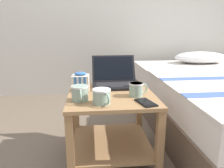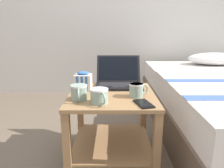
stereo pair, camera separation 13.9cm
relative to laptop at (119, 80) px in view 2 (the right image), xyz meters
The scene contains 9 objects.
ground_plane 0.57m from the laptop, 102.74° to the right, with size 8.00×8.00×0.00m, color brown.
back_wall 1.58m from the laptop, 92.06° to the left, with size 8.00×0.05×2.50m.
bedside_table 0.31m from the laptop, 102.74° to the right, with size 0.57×0.59×0.48m.
laptop is the anchor object (origin of this frame).
mug_front_left 0.30m from the laptop, 69.34° to the right, with size 0.13×0.09×0.09m.
mug_front_right 0.43m from the laptop, 106.84° to the right, with size 0.11×0.14×0.09m.
mug_mid_center 0.42m from the laptop, 126.43° to the right, with size 0.10×0.14×0.09m.
snack_bag 0.28m from the laptop, 155.24° to the right, with size 0.12×0.11×0.13m.
cell_phone 0.45m from the laptop, 72.89° to the right, with size 0.11×0.16×0.01m.
Camera 2 is at (0.00, -1.39, 0.90)m, focal length 35.00 mm.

